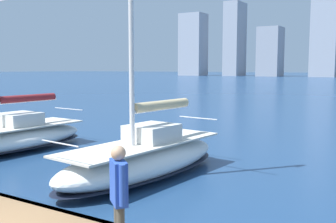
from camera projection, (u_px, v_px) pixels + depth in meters
sailboat_tan at (144, 157)px, 12.96m from camera, size 3.09×7.44×9.51m
sailboat_maroon at (11, 136)px, 17.09m from camera, size 3.20×7.43×9.73m
person_blue_shirt at (119, 190)px, 6.24m from camera, size 0.53×0.46×1.79m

